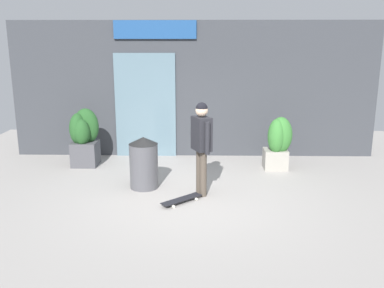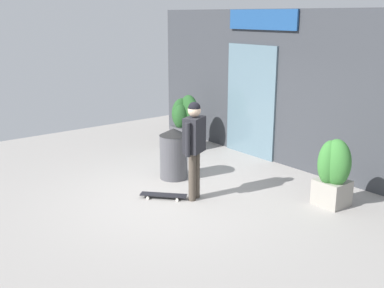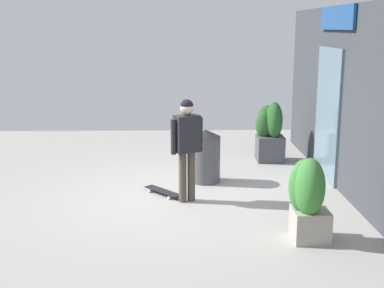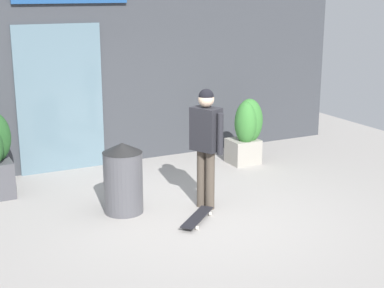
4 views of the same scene
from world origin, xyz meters
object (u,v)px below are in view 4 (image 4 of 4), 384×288
planter_box_left (246,128)px  trash_bin (123,178)px  skateboard (197,217)px  skateboarder (206,136)px

planter_box_left → trash_bin: bearing=-156.0°
skateboard → planter_box_left: (2.06, 2.06, 0.60)m
skateboarder → trash_bin: skateboarder is taller
planter_box_left → trash_bin: (-2.83, -1.26, -0.15)m
skateboard → planter_box_left: planter_box_left is taller
skateboarder → skateboard: (-0.35, -0.42, -1.01)m
skateboard → planter_box_left: bearing=-177.3°
planter_box_left → skateboarder: bearing=-136.2°
skateboarder → skateboard: size_ratio=2.37×
skateboard → skateboarder: bearing=-172.3°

